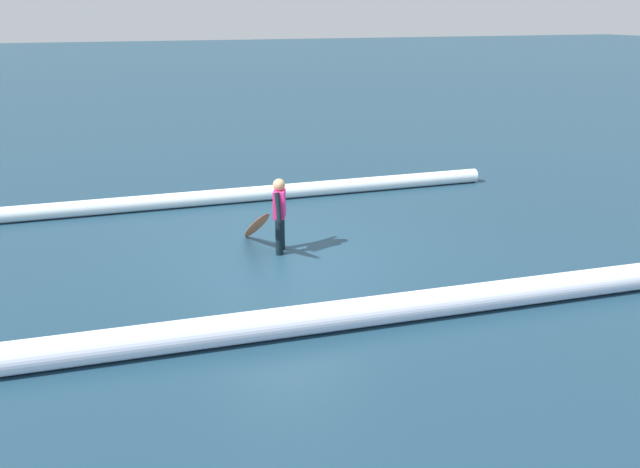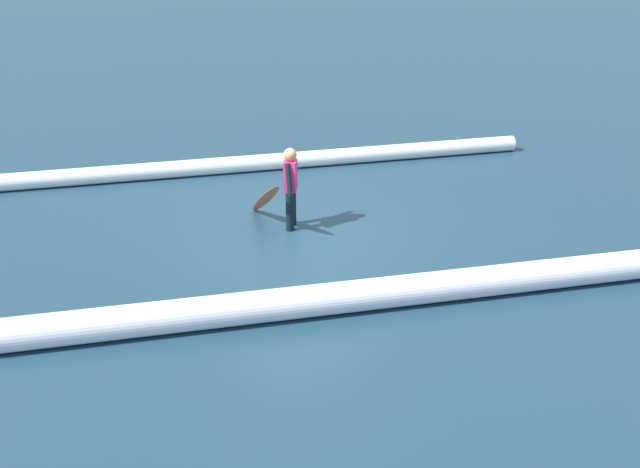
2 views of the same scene
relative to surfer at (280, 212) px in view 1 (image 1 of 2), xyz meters
name	(u,v)px [view 1 (image 1 of 2)]	position (x,y,z in m)	size (l,w,h in m)	color
ground_plane	(289,257)	(-0.06, 0.32, -0.77)	(182.24, 182.24, 0.00)	#1B384C
surfer	(280,212)	(0.00, 0.00, 0.00)	(0.32, 0.62, 1.38)	black
surfboard	(256,226)	(0.40, -0.17, -0.28)	(0.28, 1.80, 1.02)	#E55926
wave_crest_foreground	(107,206)	(2.86, -3.56, -0.60)	(0.34, 0.34, 18.17)	white
wave_crest_midground	(425,304)	(-1.16, 3.32, -0.56)	(0.42, 0.42, 24.11)	white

